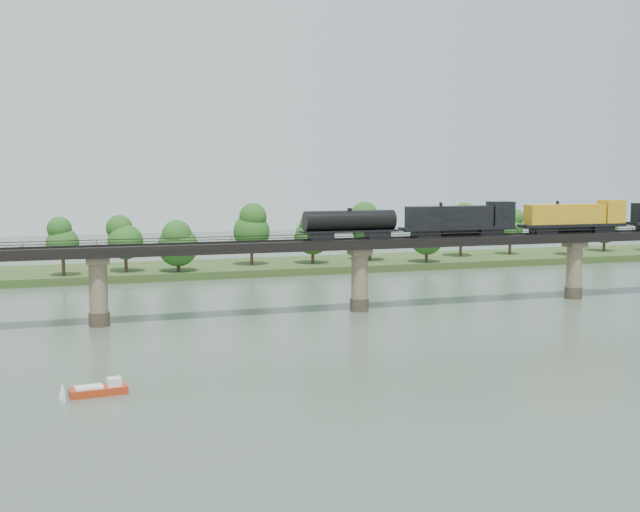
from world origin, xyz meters
name	(u,v)px	position (x,y,z in m)	size (l,w,h in m)	color
ground	(446,351)	(0.00, 0.00, 0.00)	(400.00, 400.00, 0.00)	#3B4C3D
far_bank	(271,266)	(0.00, 85.00, 0.80)	(300.00, 24.00, 1.60)	#2D451B
bridge	(360,277)	(0.00, 30.00, 5.46)	(236.00, 30.00, 11.50)	#473A2D
bridge_superstructure	(360,237)	(0.00, 30.00, 11.79)	(220.00, 4.90, 0.75)	black
far_treeline	(239,233)	(-8.21, 80.52, 8.83)	(289.06, 17.54, 13.60)	#382619
freight_train	(537,218)	(32.19, 30.00, 14.17)	(81.13, 3.16, 5.58)	black
motorboat	(99,389)	(-41.84, -6.66, 0.54)	(5.78, 2.57, 1.57)	#AB3113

